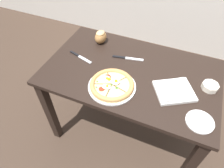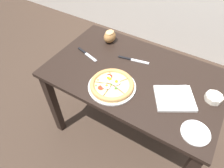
{
  "view_description": "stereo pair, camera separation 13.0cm",
  "coord_description": "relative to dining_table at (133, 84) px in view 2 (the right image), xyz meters",
  "views": [
    {
      "loc": [
        0.28,
        -1.01,
        1.75
      ],
      "look_at": [
        -0.06,
        -0.2,
        0.8
      ],
      "focal_mm": 32.0,
      "sensor_mm": 36.0,
      "label": 1
    },
    {
      "loc": [
        0.4,
        -0.95,
        1.75
      ],
      "look_at": [
        -0.06,
        -0.2,
        0.8
      ],
      "focal_mm": 32.0,
      "sensor_mm": 36.0,
      "label": 2
    }
  ],
  "objects": [
    {
      "name": "knife_main",
      "position": [
        -0.41,
        -0.01,
        0.12
      ],
      "size": [
        0.22,
        0.08,
        0.01
      ],
      "rotation": [
        0.0,
        0.0,
        -0.28
      ],
      "color": "silver",
      "rests_on": "dining_table"
    },
    {
      "name": "ramekin_bowl",
      "position": [
        0.53,
        0.04,
        0.14
      ],
      "size": [
        0.11,
        0.11,
        0.04
      ],
      "color": "silver",
      "rests_on": "dining_table"
    },
    {
      "name": "napkin_folded",
      "position": [
        0.32,
        -0.08,
        0.14
      ],
      "size": [
        0.31,
        0.29,
        0.04
      ],
      "rotation": [
        0.0,
        0.0,
        0.54
      ],
      "color": "silver",
      "rests_on": "dining_table"
    },
    {
      "name": "side_saucer",
      "position": [
        0.5,
        -0.25,
        0.12
      ],
      "size": [
        0.16,
        0.16,
        0.01
      ],
      "color": "white",
      "rests_on": "dining_table"
    },
    {
      "name": "pizza",
      "position": [
        -0.06,
        -0.2,
        0.14
      ],
      "size": [
        0.32,
        0.32,
        0.05
      ],
      "color": "white",
      "rests_on": "dining_table"
    },
    {
      "name": "bread_piece_near",
      "position": [
        -0.35,
        0.23,
        0.17
      ],
      "size": [
        0.1,
        0.12,
        0.1
      ],
      "rotation": [
        0.0,
        0.0,
        1.46
      ],
      "color": "#A3703D",
      "rests_on": "dining_table"
    },
    {
      "name": "dining_table",
      "position": [
        0.0,
        0.0,
        0.0
      ],
      "size": [
        1.24,
        0.76,
        0.77
      ],
      "color": "black",
      "rests_on": "ground_plane"
    },
    {
      "name": "ground_plane",
      "position": [
        0.0,
        0.0,
        -0.65
      ],
      "size": [
        12.0,
        12.0,
        0.0
      ],
      "primitive_type": "plane",
      "color": "#3D2D23"
    },
    {
      "name": "knife_spare",
      "position": [
        -0.07,
        0.12,
        0.12
      ],
      "size": [
        0.24,
        0.07,
        0.01
      ],
      "rotation": [
        0.0,
        0.0,
        0.2
      ],
      "color": "silver",
      "rests_on": "dining_table"
    }
  ]
}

